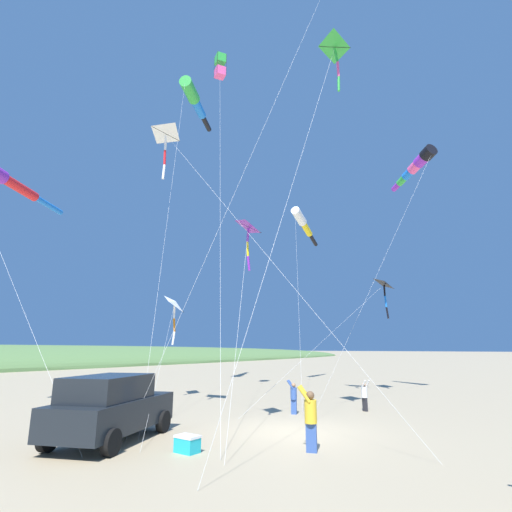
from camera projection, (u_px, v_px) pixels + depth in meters
ground_plane at (294, 431)px, 12.70m from camera, size 600.00×600.00×0.00m
parked_car at (111, 407)px, 11.46m from camera, size 3.39×4.68×1.85m
cooler_box at (187, 444)px, 10.17m from camera, size 0.62×0.42×0.42m
person_child_green_jacket at (310, 415)px, 10.34m from camera, size 0.58×0.50×1.66m
person_child_grey_jacket at (293, 395)px, 16.11m from camera, size 0.46×0.39×1.34m
person_bystander_far at (364, 394)px, 16.87m from camera, size 0.46×0.41×1.29m
kite_delta_purple_drifting at (167, 134)px, 16.97m from camera, size 10.66×1.42×11.92m
kite_windsock_rainbow_low_near at (303, 223)px, 32.62m from camera, size 7.16×15.72×13.63m
kite_delta_long_streamer_left at (385, 284)px, 24.79m from camera, size 2.82×13.11×7.00m
kite_delta_red_high_left at (335, 48)px, 15.17m from camera, size 1.38×7.07×14.24m
kite_windsock_yellow_midlevel at (417, 165)px, 24.13m from camera, size 5.20×8.57×14.34m
kite_box_blue_topmost at (220, 66)px, 23.94m from camera, size 7.55×8.05×20.14m
kite_delta_orange_high_right at (249, 227)px, 14.08m from camera, size 2.33×3.90×7.16m
kite_delta_long_streamer_right at (175, 305)px, 21.83m from camera, size 8.43×8.90×5.48m
kite_windsock_green_low_center at (4, 179)px, 19.30m from camera, size 13.21×6.41×11.19m
kite_windsock_black_fish_shape at (195, 100)px, 29.94m from camera, size 11.44×14.61×21.50m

